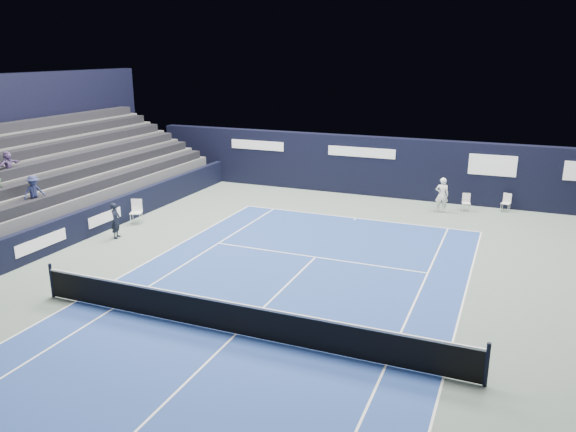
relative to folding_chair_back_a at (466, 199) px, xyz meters
name	(u,v)px	position (x,y,z in m)	size (l,w,h in m)	color
ground	(267,305)	(-4.52, -13.16, -0.57)	(48.00, 48.00, 0.00)	#56675D
court_surface	(236,334)	(-4.52, -15.16, -0.56)	(10.97, 23.77, 0.01)	navy
folding_chair_back_a	(466,199)	(0.00, 0.00, 0.00)	(0.45, 0.47, 0.85)	silver
folding_chair_back_b	(506,201)	(1.79, 0.60, -0.07)	(0.46, 0.45, 0.87)	silver
line_judge_chair	(136,210)	(-13.34, -7.69, 0.05)	(0.61, 0.61, 1.08)	white
line_judge	(116,220)	(-12.84, -9.70, 0.17)	(0.54, 0.35, 1.48)	black
court_markings	(236,334)	(-4.52, -15.16, -0.56)	(11.03, 23.83, 0.00)	white
tennis_net	(235,317)	(-4.52, -15.16, -0.06)	(12.90, 0.10, 1.10)	black
back_sponsor_wall	(381,167)	(-4.51, 1.34, 0.98)	(26.00, 0.63, 3.10)	black
side_barrier_left	(101,217)	(-14.02, -9.18, 0.03)	(0.33, 22.00, 1.20)	black
spectator_stand	(47,174)	(-17.79, -8.18, 1.39)	(6.00, 18.00, 6.40)	#444447
tennis_player	(442,195)	(-1.07, -0.71, 0.27)	(0.68, 0.87, 1.68)	white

